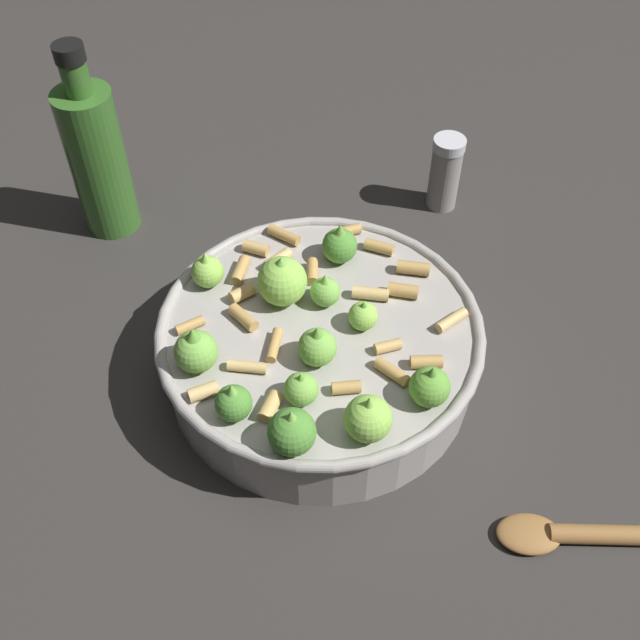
{
  "coord_description": "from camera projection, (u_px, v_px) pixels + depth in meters",
  "views": [
    {
      "loc": [
        -0.27,
        -0.35,
        0.57
      ],
      "look_at": [
        0.0,
        0.0,
        0.07
      ],
      "focal_mm": 42.26,
      "sensor_mm": 36.0,
      "label": 1
    }
  ],
  "objects": [
    {
      "name": "olive_oil_bottle",
      "position": [
        97.0,
        158.0,
        0.79
      ],
      "size": [
        0.06,
        0.06,
        0.22
      ],
      "color": "#336023",
      "rests_on": "ground"
    },
    {
      "name": "pepper_shaker",
      "position": [
        445.0,
        173.0,
        0.85
      ],
      "size": [
        0.04,
        0.04,
        0.09
      ],
      "color": "gray",
      "rests_on": "ground"
    },
    {
      "name": "wooden_spoon",
      "position": [
        613.0,
        535.0,
        0.6
      ],
      "size": [
        0.18,
        0.16,
        0.02
      ],
      "color": "olive",
      "rests_on": "ground"
    },
    {
      "name": "cooking_pan",
      "position": [
        319.0,
        346.0,
        0.69
      ],
      "size": [
        0.29,
        0.29,
        0.12
      ],
      "color": "#9E9993",
      "rests_on": "ground"
    },
    {
      "name": "ground_plane",
      "position": [
        320.0,
        371.0,
        0.72
      ],
      "size": [
        2.4,
        2.4,
        0.0
      ],
      "primitive_type": "plane",
      "color": "#2D2B28"
    }
  ]
}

